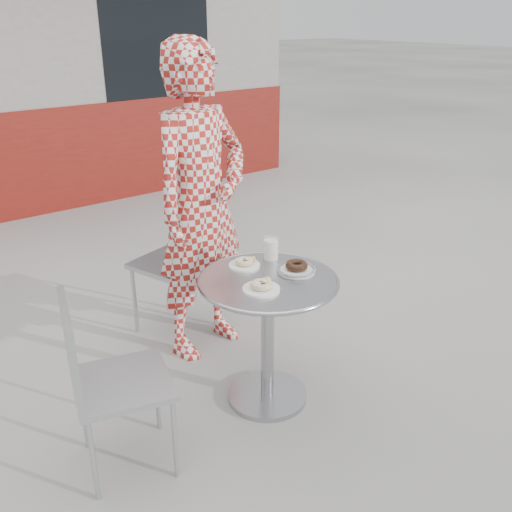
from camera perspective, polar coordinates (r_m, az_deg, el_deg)
ground at (r=3.04m, az=1.79°, el=-13.74°), size 60.00×60.00×0.00m
bistro_table at (r=2.75m, az=1.20°, el=-5.40°), size 0.67×0.67×0.68m
chair_far at (r=3.50m, az=-7.78°, el=-3.39°), size 0.53×0.53×0.88m
chair_left at (r=2.58m, az=-13.11°, el=-15.28°), size 0.48×0.48×0.81m
seated_person at (r=3.11m, az=-5.50°, el=5.09°), size 0.70×0.53×1.73m
plate_far at (r=2.80m, az=-1.13°, el=-0.70°), size 0.15×0.15×0.04m
plate_near at (r=2.56m, az=0.56°, el=-3.06°), size 0.17×0.17×0.05m
plate_checker at (r=2.75m, az=4.07°, el=-1.23°), size 0.19×0.19×0.05m
milk_cup at (r=2.86m, az=1.51°, el=0.75°), size 0.08×0.08×0.12m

